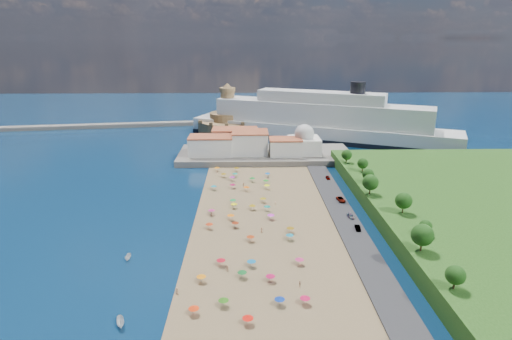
{
  "coord_description": "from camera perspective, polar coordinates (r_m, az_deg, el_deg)",
  "views": [
    {
      "loc": [
        -0.03,
        -143.77,
        60.19
      ],
      "look_at": [
        4.0,
        25.0,
        8.0
      ],
      "focal_mm": 30.0,
      "sensor_mm": 36.0,
      "label": 1
    }
  ],
  "objects": [
    {
      "name": "domed_building",
      "position": [
        222.83,
        6.43,
        3.78
      ],
      "size": [
        16.0,
        16.0,
        15.0
      ],
      "color": "silver",
      "rests_on": "terrace"
    },
    {
      "name": "cruise_ship",
      "position": [
        266.54,
        8.47,
        6.29
      ],
      "size": [
        160.91,
        88.61,
        36.07
      ],
      "color": "black",
      "rests_on": "ground"
    },
    {
      "name": "moored_boats",
      "position": [
        112.72,
        -17.21,
        -15.5
      ],
      "size": [
        8.22,
        33.44,
        1.63
      ],
      "color": "white",
      "rests_on": "ground"
    },
    {
      "name": "parked_cars",
      "position": [
        163.22,
        11.51,
        -4.31
      ],
      "size": [
        3.08,
        56.37,
        1.42
      ],
      "color": "gray",
      "rests_on": "promenade"
    },
    {
      "name": "ground",
      "position": [
        155.86,
        -1.26,
        -5.54
      ],
      "size": [
        700.0,
        700.0,
        0.0
      ],
      "primitive_type": "plane",
      "color": "#071938",
      "rests_on": "ground"
    },
    {
      "name": "beachgoers",
      "position": [
        150.1,
        -2.03,
        -6.0
      ],
      "size": [
        31.19,
        97.4,
        1.89
      ],
      "color": "tan",
      "rests_on": "beach"
    },
    {
      "name": "waterfront_buildings",
      "position": [
        223.64,
        -2.11,
        3.64
      ],
      "size": [
        57.0,
        29.0,
        11.0
      ],
      "color": "silver",
      "rests_on": "terrace"
    },
    {
      "name": "terrace",
      "position": [
        224.8,
        1.24,
        2.04
      ],
      "size": [
        90.0,
        36.0,
        3.0
      ],
      "primitive_type": "cube",
      "color": "#59544C",
      "rests_on": "ground"
    },
    {
      "name": "breakwater",
      "position": [
        321.92,
        -21.42,
        5.45
      ],
      "size": [
        199.03,
        34.77,
        2.6
      ],
      "primitive_type": "cube",
      "rotation": [
        0.0,
        0.0,
        0.14
      ],
      "color": "#59544C",
      "rests_on": "ground"
    },
    {
      "name": "hillside_trees",
      "position": [
        150.61,
        17.04,
        -3.07
      ],
      "size": [
        11.39,
        107.03,
        7.56
      ],
      "color": "#382314",
      "rests_on": "hillside"
    },
    {
      "name": "jetty",
      "position": [
        258.87,
        -3.99,
        3.96
      ],
      "size": [
        18.0,
        70.0,
        2.4
      ],
      "primitive_type": "cube",
      "color": "#59544C",
      "rests_on": "ground"
    },
    {
      "name": "fortress",
      "position": [
        287.06,
        -3.76,
        6.4
      ],
      "size": [
        40.0,
        40.0,
        32.4
      ],
      "color": "olive",
      "rests_on": "ground"
    },
    {
      "name": "beach_parasols",
      "position": [
        148.64,
        -1.43,
        -5.81
      ],
      "size": [
        30.75,
        115.53,
        2.2
      ],
      "color": "gray",
      "rests_on": "beach"
    }
  ]
}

